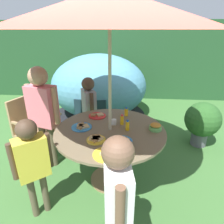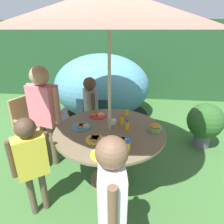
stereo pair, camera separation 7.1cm
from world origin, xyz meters
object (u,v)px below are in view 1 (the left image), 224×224
at_px(dome_tent, 99,86).
at_px(plate_far_right, 122,140).
at_px(child_in_white_shirt, 117,194).
at_px(juice_bottle_near_left, 126,112).
at_px(wooden_chair, 33,124).
at_px(plate_center_back, 82,127).
at_px(child_in_grey_shirt, 89,104).
at_px(potted_plant, 202,121).
at_px(plate_mid_right, 96,139).
at_px(garden_table, 110,141).
at_px(juice_bottle_front_edge, 122,120).
at_px(plate_near_right, 106,154).
at_px(patio_umbrella, 110,9).
at_px(child_in_pink_shirt, 43,106).
at_px(snack_bowl, 155,127).
at_px(cup_near, 114,122).
at_px(juice_bottle_far_left, 127,125).
at_px(child_in_yellow_shirt, 32,158).
at_px(juice_bottle_mid_left, 129,146).
at_px(plate_center_front, 97,116).

xyz_separation_m(dome_tent, plate_far_right, (0.60, -2.39, 0.08)).
height_order(child_in_white_shirt, juice_bottle_near_left, child_in_white_shirt).
relative_size(wooden_chair, plate_center_back, 3.97).
distance_m(dome_tent, child_in_grey_shirt, 1.31).
xyz_separation_m(potted_plant, plate_mid_right, (-1.58, -1.23, 0.32)).
bearing_deg(dome_tent, plate_far_right, -74.24).
relative_size(garden_table, plate_mid_right, 6.42).
bearing_deg(child_in_white_shirt, wooden_chair, 34.55).
bearing_deg(wooden_chair, juice_bottle_near_left, -70.07).
height_order(wooden_chair, dome_tent, dome_tent).
xyz_separation_m(potted_plant, juice_bottle_front_edge, (-1.31, -0.83, 0.36)).
xyz_separation_m(plate_near_right, juice_bottle_near_left, (0.17, 0.93, 0.04)).
relative_size(patio_umbrella, plate_near_right, 8.59).
bearing_deg(wooden_chair, child_in_white_shirt, -117.22).
bearing_deg(child_in_pink_shirt, wooden_chair, 165.42).
height_order(patio_umbrella, snack_bowl, patio_umbrella).
bearing_deg(cup_near, plate_center_back, -162.99).
xyz_separation_m(dome_tent, cup_near, (0.48, -2.00, 0.10)).
xyz_separation_m(plate_center_back, plate_mid_right, (0.22, -0.27, 0.00)).
height_order(garden_table, potted_plant, potted_plant).
distance_m(patio_umbrella, juice_bottle_far_left, 1.23).
xyz_separation_m(wooden_chair, cup_near, (1.22, -0.29, 0.23)).
distance_m(child_in_yellow_shirt, juice_bottle_near_left, 1.33).
height_order(potted_plant, plate_center_back, plate_center_back).
xyz_separation_m(child_in_yellow_shirt, juice_bottle_near_left, (0.89, 0.98, 0.09)).
relative_size(potted_plant, plate_center_back, 3.13).
xyz_separation_m(child_in_pink_shirt, plate_near_right, (0.93, -0.78, -0.15)).
bearing_deg(juice_bottle_near_left, garden_table, -113.31).
bearing_deg(child_in_white_shirt, plate_center_back, 17.19).
height_order(plate_mid_right, plate_far_right, same).
xyz_separation_m(garden_table, plate_far_right, (0.15, -0.25, 0.18)).
bearing_deg(juice_bottle_near_left, cup_near, -117.94).
height_order(juice_bottle_near_left, juice_bottle_far_left, juice_bottle_far_left).
bearing_deg(juice_bottle_mid_left, garden_table, 118.10).
bearing_deg(plate_mid_right, plate_near_right, -61.09).
relative_size(dome_tent, plate_far_right, 10.28).
xyz_separation_m(juice_bottle_near_left, juice_bottle_far_left, (0.02, -0.42, 0.00)).
relative_size(plate_near_right, plate_center_front, 1.08).
bearing_deg(juice_bottle_far_left, plate_center_front, 139.03).
bearing_deg(plate_mid_right, juice_bottle_mid_left, -26.27).
bearing_deg(juice_bottle_far_left, potted_plant, 38.01).
xyz_separation_m(garden_table, child_in_pink_shirt, (-0.92, 0.28, 0.33)).
bearing_deg(juice_bottle_far_left, wooden_chair, 162.99).
bearing_deg(snack_bowl, wooden_chair, 166.98).
distance_m(garden_table, dome_tent, 2.19).
bearing_deg(plate_far_right, cup_near, 106.65).
bearing_deg(patio_umbrella, garden_table, 0.00).
bearing_deg(juice_bottle_mid_left, child_in_grey_shirt, 116.96).
height_order(plate_center_front, juice_bottle_mid_left, juice_bottle_mid_left).
distance_m(garden_table, cup_near, 0.25).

